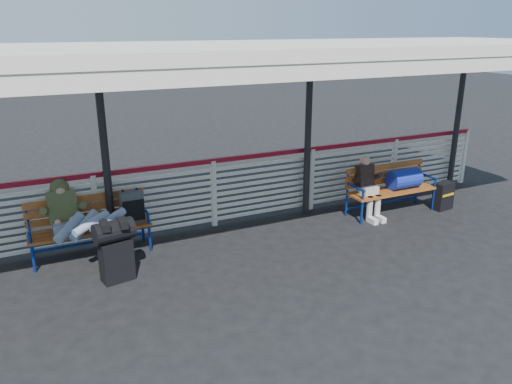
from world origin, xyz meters
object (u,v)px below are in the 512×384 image
companion_person (368,187)px  suitcase_side (443,196)px  bench_left (104,216)px  bench_right (398,181)px  luggage_stack (115,248)px  traveler_man (81,220)px

companion_person → suitcase_side: bearing=-10.5°
bench_left → bench_right: 5.35m
luggage_stack → bench_left: (0.03, 1.01, 0.12)m
bench_left → companion_person: companion_person is taller
traveler_man → suitcase_side: bearing=-4.2°
bench_right → companion_person: (-0.69, -0.00, -0.01)m
bench_right → luggage_stack: bearing=-175.0°
suitcase_side → luggage_stack: bearing=174.1°
companion_person → suitcase_side: 1.66m
bench_right → companion_person: size_ratio=1.57×
bench_left → traveler_man: (-0.38, -0.36, 0.12)m
traveler_man → bench_right: bearing=-1.8°
bench_right → traveler_man: 5.71m
bench_left → companion_person: (4.64, -0.54, -0.01)m
traveler_man → companion_person: bearing=-2.1°
suitcase_side → companion_person: bearing=162.0°
bench_left → suitcase_side: bench_left is taller
companion_person → suitcase_side: companion_person is taller
bench_right → traveler_man: bearing=178.2°
bench_left → traveler_man: size_ratio=1.14×
bench_left → suitcase_side: 6.30m
luggage_stack → traveler_man: (-0.35, 0.66, 0.24)m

